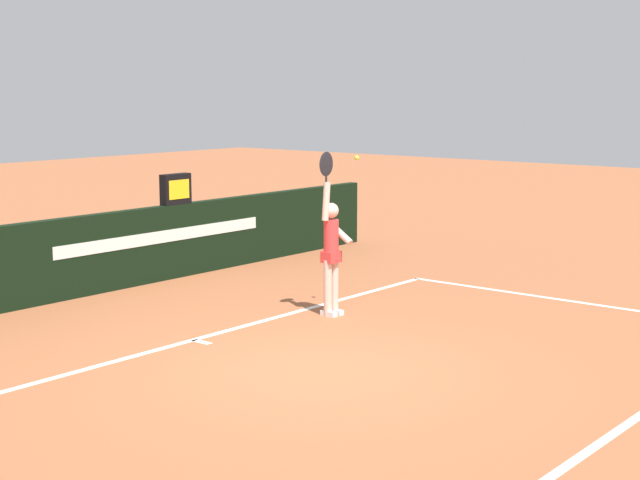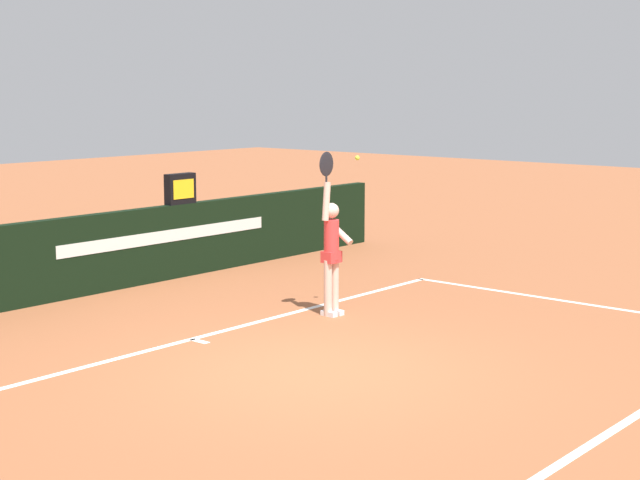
# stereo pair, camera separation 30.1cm
# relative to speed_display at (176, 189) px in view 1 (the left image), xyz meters

# --- Properties ---
(ground_plane) EXTENTS (60.00, 60.00, 0.00)m
(ground_plane) POSITION_rel_speed_display_xyz_m (-2.73, -5.33, -1.50)
(ground_plane) COLOR #985533
(court_lines) EXTENTS (10.44, 5.60, 0.00)m
(court_lines) POSITION_rel_speed_display_xyz_m (-2.73, -5.99, -1.50)
(court_lines) COLOR white
(court_lines) RESTS_ON ground
(back_wall) EXTENTS (15.38, 0.19, 1.24)m
(back_wall) POSITION_rel_speed_display_xyz_m (-2.73, 0.00, -0.88)
(back_wall) COLOR black
(back_wall) RESTS_ON ground
(speed_display) EXTENTS (0.57, 0.17, 0.51)m
(speed_display) POSITION_rel_speed_display_xyz_m (0.00, 0.00, 0.00)
(speed_display) COLOR black
(speed_display) RESTS_ON back_wall
(tennis_player) EXTENTS (0.41, 0.46, 2.32)m
(tennis_player) POSITION_rel_speed_display_xyz_m (-0.55, -3.77, -0.55)
(tennis_player) COLOR beige
(tennis_player) RESTS_ON ground
(tennis_ball) EXTENTS (0.07, 0.07, 0.07)m
(tennis_ball) POSITION_rel_speed_display_xyz_m (-0.24, -3.97, 0.71)
(tennis_ball) COLOR #C5DB36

